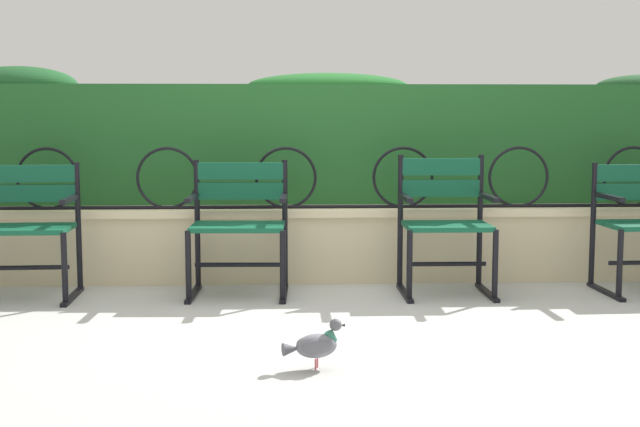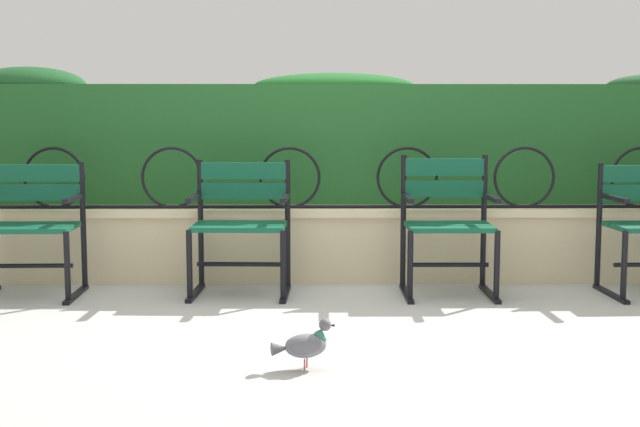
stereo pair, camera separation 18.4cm
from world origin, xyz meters
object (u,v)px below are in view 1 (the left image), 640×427
at_px(park_chair_leftmost, 26,224).
at_px(park_chair_centre_right, 445,221).
at_px(park_chair_centre_left, 239,222).
at_px(pigeon_near_chairs, 315,345).

relative_size(park_chair_leftmost, park_chair_centre_right, 0.95).
bearing_deg(park_chair_centre_left, park_chair_centre_right, -1.38).
distance_m(park_chair_leftmost, park_chair_centre_left, 1.32).
xyz_separation_m(park_chair_leftmost, pigeon_near_chairs, (1.74, -1.63, -0.35)).
bearing_deg(pigeon_near_chairs, park_chair_leftmost, 136.92).
distance_m(park_chair_centre_left, pigeon_near_chairs, 1.76).
height_order(park_chair_centre_left, park_chair_centre_right, park_chair_centre_right).
bearing_deg(park_chair_centre_right, pigeon_near_chairs, -118.63).
distance_m(park_chair_leftmost, park_chair_centre_right, 2.63).
relative_size(park_chair_centre_left, pigeon_near_chairs, 2.94).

